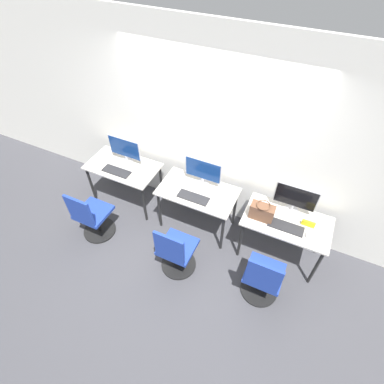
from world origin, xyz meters
The scene contains 19 objects.
ground_plane centered at (0.00, 0.00, 0.00)m, with size 20.00×20.00×0.00m, color #3D3D42.
wall_back centered at (0.00, 0.74, 1.40)m, with size 12.00×0.05×2.80m.
desk_left centered at (-1.25, 0.31, 0.64)m, with size 1.09×0.62×0.73m.
monitor_left centered at (-1.25, 0.43, 0.96)m, with size 0.53×0.19×0.42m.
keyboard_left centered at (-1.25, 0.16, 0.74)m, with size 0.44×0.16×0.02m.
mouse_left centered at (-0.95, 0.17, 0.75)m, with size 0.06×0.09×0.03m.
office_chair_left centered at (-1.29, -0.51, 0.37)m, with size 0.48×0.48×0.91m.
desk_center centered at (0.00, 0.31, 0.64)m, with size 1.09×0.62×0.73m.
monitor_center centered at (0.00, 0.48, 0.96)m, with size 0.53×0.19×0.42m.
keyboard_center centered at (0.00, 0.16, 0.74)m, with size 0.44×0.16×0.02m.
mouse_center centered at (0.31, 0.17, 0.75)m, with size 0.06×0.09×0.03m.
office_chair_center centered at (0.07, -0.51, 0.37)m, with size 0.48×0.48×0.91m.
desk_right centered at (1.25, 0.31, 0.64)m, with size 1.09×0.62×0.73m.
monitor_right centered at (1.25, 0.50, 0.96)m, with size 0.53×0.19×0.42m.
keyboard_right centered at (1.25, 0.20, 0.74)m, with size 0.44×0.16×0.02m.
mouse_right centered at (1.52, 0.18, 0.75)m, with size 0.06×0.09×0.03m.
office_chair_right centered at (1.19, -0.40, 0.37)m, with size 0.48×0.48×0.91m.
handbag centered at (0.93, 0.22, 0.85)m, with size 0.30×0.18×0.25m.
placard_right centered at (1.49, 0.34, 0.77)m, with size 0.16×0.03×0.08m.
Camera 1 is at (1.17, -2.36, 3.70)m, focal length 28.00 mm.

